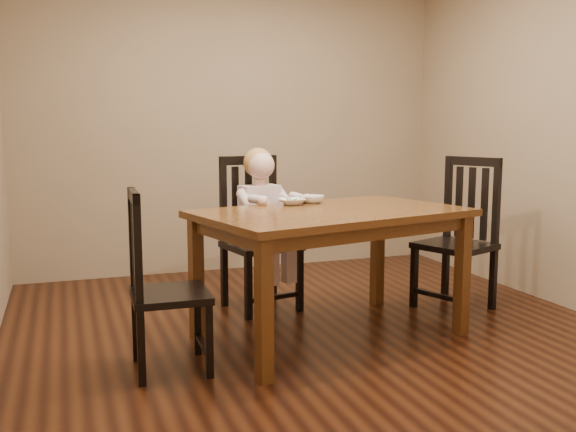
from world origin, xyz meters
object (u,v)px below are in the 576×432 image
object	(u,v)px
chair_child	(258,236)
bowl_veg	(312,199)
chair_left	(160,285)
dining_table	(332,225)
bowl_peas	(292,202)
toddler	(261,214)
chair_right	(459,236)

from	to	relation	value
chair_child	bowl_veg	size ratio (longest dim) A/B	6.78
bowl_veg	chair_left	bearing A→B (deg)	-152.25
dining_table	chair_child	size ratio (longest dim) A/B	1.63
dining_table	bowl_veg	distance (m)	0.39
bowl_peas	bowl_veg	bearing A→B (deg)	15.77
bowl_peas	toddler	bearing A→B (deg)	100.91
dining_table	chair_left	xyz separation A→B (m)	(-1.13, -0.23, -0.25)
chair_child	bowl_peas	world-z (taller)	chair_child
dining_table	bowl_veg	bearing A→B (deg)	88.18
bowl_veg	bowl_peas	bearing A→B (deg)	-164.23
chair_right	toddler	size ratio (longest dim) A/B	1.74
dining_table	chair_child	distance (m)	0.88
chair_child	bowl_veg	distance (m)	0.61
toddler	bowl_veg	world-z (taller)	toddler
chair_child	bowl_peas	distance (m)	0.59
dining_table	bowl_peas	distance (m)	0.38
toddler	bowl_peas	bearing A→B (deg)	89.82
chair_child	chair_right	world-z (taller)	chair_child
bowl_peas	dining_table	bearing A→B (deg)	-64.58
bowl_peas	bowl_veg	size ratio (longest dim) A/B	1.05
chair_child	toddler	distance (m)	0.18
chair_right	chair_left	bearing A→B (deg)	81.56
chair_right	bowl_peas	world-z (taller)	chair_right
toddler	bowl_veg	size ratio (longest dim) A/B	3.88
chair_left	chair_right	distance (m)	2.37
dining_table	bowl_peas	xyz separation A→B (m)	(-0.15, 0.32, 0.12)
dining_table	chair_child	xyz separation A→B (m)	(-0.25, 0.82, -0.19)
dining_table	bowl_veg	size ratio (longest dim) A/B	11.04
toddler	bowl_veg	xyz separation A→B (m)	(0.25, -0.39, 0.14)
chair_right	bowl_veg	xyz separation A→B (m)	(-1.17, 0.06, 0.32)
chair_child	chair_right	size ratio (longest dim) A/B	1.01
chair_left	bowl_veg	world-z (taller)	chair_left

